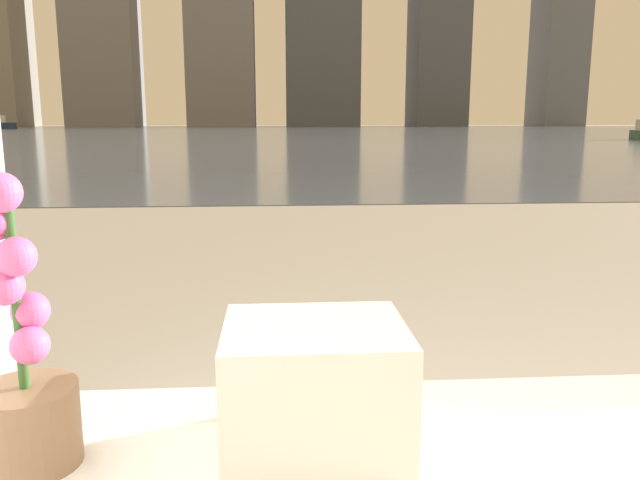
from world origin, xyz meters
TOP-DOWN VIEW (x-y plane):
  - potted_orchid at (-0.57, 0.84)m, footprint 0.12×0.12m
  - towel_stack at (-0.23, 0.86)m, footprint 0.22×0.19m
  - harbor_water at (0.00, 62.00)m, footprint 180.00×110.00m
  - skyline_tower_4 at (30.01, 118.00)m, footprint 9.42×11.20m
  - skyline_tower_5 at (53.08, 118.00)m, footprint 7.78×9.93m

SIDE VIEW (x-z plane):
  - harbor_water at x=0.00m, z-range 0.00..0.01m
  - towel_stack at x=-0.23m, z-range 0.52..0.68m
  - potted_orchid at x=-0.57m, z-range 0.45..0.80m
  - skyline_tower_4 at x=30.01m, z-range 0.00..29.79m
  - skyline_tower_5 at x=53.08m, z-range 0.00..39.10m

